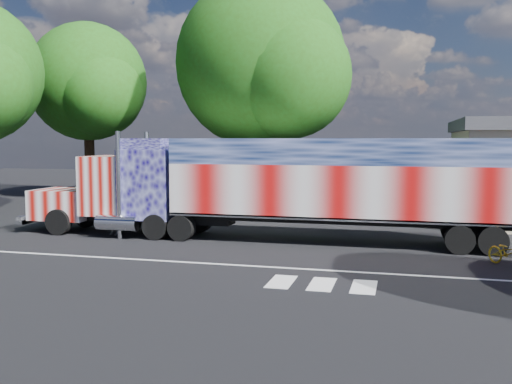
% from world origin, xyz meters
% --- Properties ---
extents(ground, '(100.00, 100.00, 0.00)m').
position_xyz_m(ground, '(0.00, 0.00, 0.00)').
color(ground, black).
extents(lane_markings, '(30.00, 2.67, 0.01)m').
position_xyz_m(lane_markings, '(1.71, -3.77, 0.01)').
color(lane_markings, silver).
rests_on(lane_markings, ground).
extents(semi_truck, '(21.28, 3.36, 4.54)m').
position_xyz_m(semi_truck, '(1.20, 2.02, 2.34)').
color(semi_truck, black).
rests_on(semi_truck, ground).
extents(coach_bus, '(12.22, 2.84, 3.56)m').
position_xyz_m(coach_bus, '(-1.53, 9.21, 1.84)').
color(coach_bus, silver).
rests_on(coach_bus, ground).
extents(woman, '(0.72, 0.56, 1.74)m').
position_xyz_m(woman, '(-6.07, 1.50, 0.87)').
color(woman, slate).
rests_on(woman, ground).
extents(bicycle, '(1.53, 1.79, 0.93)m').
position_xyz_m(bicycle, '(9.64, -0.97, 0.46)').
color(bicycle, gold).
rests_on(bicycle, ground).
extents(tree_nw_a, '(8.65, 8.24, 12.34)m').
position_xyz_m(tree_nw_a, '(-15.34, 15.35, 8.16)').
color(tree_nw_a, black).
rests_on(tree_nw_a, ground).
extents(tree_n_mid, '(11.45, 10.91, 14.50)m').
position_xyz_m(tree_n_mid, '(-2.66, 15.04, 8.99)').
color(tree_n_mid, black).
rests_on(tree_n_mid, ground).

